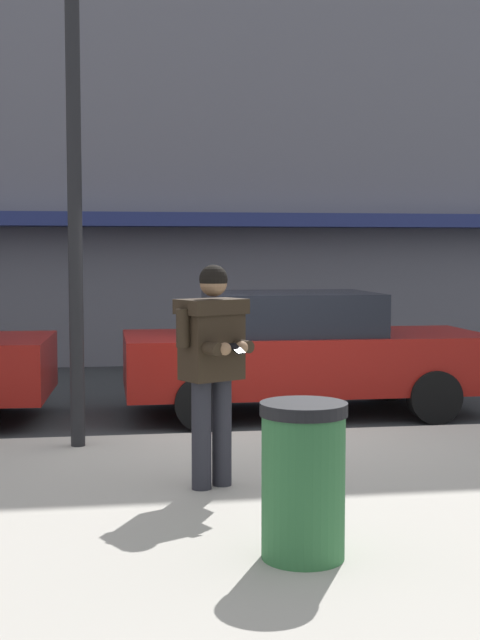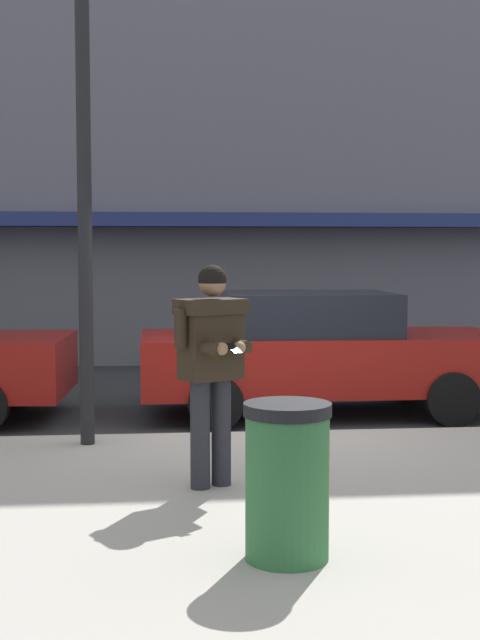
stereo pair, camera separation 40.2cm
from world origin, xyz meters
TOP-DOWN VIEW (x-y plane):
  - ground_plane at (0.00, 0.00)m, footprint 80.00×80.00m
  - sidewalk at (1.00, -2.85)m, footprint 32.00×5.30m
  - curb_paint_line at (1.00, 0.05)m, footprint 28.00×0.12m
  - storefront_facade at (1.00, 8.49)m, footprint 28.00×4.70m
  - parked_sedan_mid at (0.97, 1.46)m, footprint 4.50×1.93m
  - man_texting_on_phone at (-0.63, -2.38)m, footprint 0.63×0.65m
  - street_lamp_post at (-1.75, -0.65)m, footprint 0.36×0.36m
  - trash_bin at (-0.27, -4.13)m, footprint 0.55×0.55m

SIDE VIEW (x-z plane):
  - ground_plane at x=0.00m, z-range 0.00..0.00m
  - curb_paint_line at x=1.00m, z-range 0.00..0.01m
  - sidewalk at x=1.00m, z-range 0.00..0.14m
  - trash_bin at x=-0.27m, z-range 0.14..1.12m
  - parked_sedan_mid at x=0.97m, z-range 0.02..1.56m
  - man_texting_on_phone at x=-0.63m, z-range 0.35..2.15m
  - street_lamp_post at x=-1.75m, z-range 0.70..5.58m
  - storefront_facade at x=1.00m, z-range -0.01..12.03m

